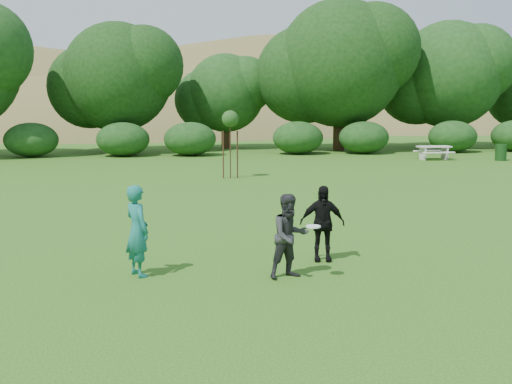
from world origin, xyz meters
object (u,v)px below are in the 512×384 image
(player_teal, at_px, (137,231))
(picnic_table, at_px, (434,150))
(sapling, at_px, (230,121))
(trash_can_near, at_px, (501,152))
(player_black, at_px, (322,223))
(player_grey, at_px, (290,236))

(player_teal, bearing_deg, picnic_table, -65.07)
(sapling, bearing_deg, trash_can_near, 18.29)
(player_black, height_order, picnic_table, player_black)
(player_grey, distance_m, picnic_table, 25.30)
(trash_can_near, distance_m, picnic_table, 3.53)
(player_black, xyz_separation_m, sapling, (0.08, 14.15, 1.63))
(player_teal, height_order, player_black, player_teal)
(player_teal, distance_m, sapling, 15.19)
(trash_can_near, xyz_separation_m, picnic_table, (-3.34, 1.16, 0.07))
(player_black, bearing_deg, picnic_table, 69.48)
(sapling, bearing_deg, player_teal, -104.64)
(player_grey, distance_m, player_black, 1.47)
(player_black, relative_size, sapling, 0.55)
(trash_can_near, bearing_deg, player_teal, -134.41)
(player_teal, xyz_separation_m, sapling, (3.82, 14.62, 1.55))
(player_grey, xyz_separation_m, picnic_table, (13.23, 21.56, -0.27))
(picnic_table, bearing_deg, player_teal, -127.46)
(sapling, bearing_deg, player_black, -90.34)
(sapling, height_order, picnic_table, sapling)
(player_black, bearing_deg, player_teal, -162.23)
(player_black, height_order, trash_can_near, player_black)
(player_grey, bearing_deg, picnic_table, 41.87)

